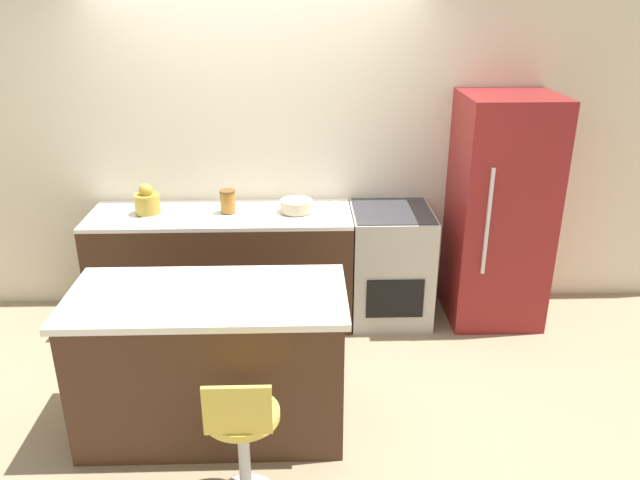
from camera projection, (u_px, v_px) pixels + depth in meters
The scene contains 10 objects.
ground_plane at pixel (261, 338), 4.78m from camera, with size 14.00×14.00×0.00m, color #998466.
wall_back at pixel (260, 150), 4.92m from camera, with size 8.00×0.06×2.60m.
back_counter at pixel (223, 267), 4.91m from camera, with size 2.00×0.64×0.91m.
kitchen_island at pixel (212, 361), 3.68m from camera, with size 1.58×0.75×0.90m.
oven_range at pixel (390, 264), 4.95m from camera, with size 0.62×0.65×0.91m.
refrigerator at pixel (499, 212), 4.79m from camera, with size 0.70×0.69×1.78m.
stool_chair at pixel (243, 441), 3.09m from camera, with size 0.38×0.38×0.83m.
kettle at pixel (147, 201), 4.70m from camera, with size 0.19×0.19×0.23m.
mixing_bowl at pixel (296, 206), 4.75m from camera, with size 0.25×0.25×0.09m.
canister_jar at pixel (228, 201), 4.72m from camera, with size 0.12×0.12×0.17m.
Camera 1 is at (0.32, -4.15, 2.51)m, focal length 35.00 mm.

